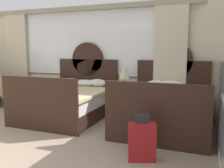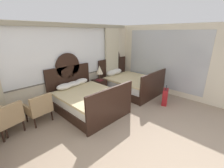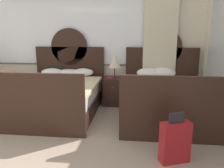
# 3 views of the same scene
# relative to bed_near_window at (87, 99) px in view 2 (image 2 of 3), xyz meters

# --- Properties ---
(ground_plane) EXTENTS (24.00, 24.00, 0.00)m
(ground_plane) POSITION_rel_bed_near_window_xyz_m (-0.09, -2.93, -0.37)
(ground_plane) COLOR gray
(wall_back_window) EXTENTS (6.52, 0.22, 2.70)m
(wall_back_window) POSITION_rel_bed_near_window_xyz_m (-0.09, 1.06, 1.07)
(wall_back_window) COLOR beige
(wall_back_window) RESTS_ON ground_plane
(wall_right_mirror) EXTENTS (0.08, 4.59, 2.70)m
(wall_right_mirror) POSITION_rel_bed_near_window_xyz_m (3.20, -1.21, 0.98)
(wall_right_mirror) COLOR beige
(wall_right_mirror) RESTS_ON ground_plane
(bed_near_window) EXTENTS (1.68, 2.13, 1.75)m
(bed_near_window) POSITION_rel_bed_near_window_xyz_m (0.00, 0.00, 0.00)
(bed_near_window) COLOR black
(bed_near_window) RESTS_ON ground_plane
(bed_near_mirror) EXTENTS (1.68, 2.13, 1.75)m
(bed_near_mirror) POSITION_rel_bed_near_window_xyz_m (2.21, -0.00, 0.00)
(bed_near_mirror) COLOR black
(bed_near_mirror) RESTS_ON ground_plane
(nightstand_between_beds) EXTENTS (0.45, 0.48, 0.64)m
(nightstand_between_beds) POSITION_rel_bed_near_window_xyz_m (1.11, 0.65, -0.05)
(nightstand_between_beds) COLOR black
(nightstand_between_beds) RESTS_ON ground_plane
(table_lamp_on_nightstand) EXTENTS (0.27, 0.27, 0.57)m
(table_lamp_on_nightstand) POSITION_rel_bed_near_window_xyz_m (1.14, 0.65, 0.66)
(table_lamp_on_nightstand) COLOR brown
(table_lamp_on_nightstand) RESTS_ON nightstand_between_beds
(book_on_nightstand) EXTENTS (0.18, 0.26, 0.03)m
(book_on_nightstand) POSITION_rel_bed_near_window_xyz_m (1.04, 0.56, 0.28)
(book_on_nightstand) COLOR maroon
(book_on_nightstand) RESTS_ON nightstand_between_beds
(armchair_by_window_left) EXTENTS (0.65, 0.65, 0.84)m
(armchair_by_window_left) POSITION_rel_bed_near_window_xyz_m (-1.34, 0.37, 0.08)
(armchair_by_window_left) COLOR tan
(armchair_by_window_left) RESTS_ON ground_plane
(armchair_by_window_centre) EXTENTS (0.71, 0.71, 0.84)m
(armchair_by_window_centre) POSITION_rel_bed_near_window_xyz_m (-2.08, 0.37, 0.08)
(armchair_by_window_centre) COLOR tan
(armchair_by_window_centre) RESTS_ON ground_plane
(suitcase_on_floor) EXTENTS (0.42, 0.29, 0.68)m
(suitcase_on_floor) POSITION_rel_bed_near_window_xyz_m (2.14, -1.62, -0.09)
(suitcase_on_floor) COLOR maroon
(suitcase_on_floor) RESTS_ON ground_plane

